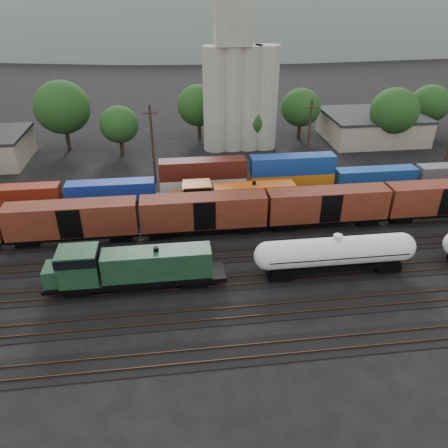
{
  "coord_description": "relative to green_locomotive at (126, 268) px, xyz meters",
  "views": [
    {
      "loc": [
        -9.22,
        -41.46,
        27.54
      ],
      "look_at": [
        -3.75,
        2.0,
        3.0
      ],
      "focal_mm": 35.0,
      "sensor_mm": 36.0,
      "label": 1
    }
  ],
  "objects": [
    {
      "name": "ground",
      "position": [
        14.46,
        5.0,
        -2.69
      ],
      "size": [
        600.0,
        600.0,
        0.0
      ],
      "primitive_type": "plane",
      "color": "black"
    },
    {
      "name": "tracks",
      "position": [
        14.46,
        5.0,
        -2.64
      ],
      "size": [
        180.0,
        33.2,
        0.2
      ],
      "color": "black",
      "rests_on": "ground"
    },
    {
      "name": "green_locomotive",
      "position": [
        0.0,
        0.0,
        0.0
      ],
      "size": [
        17.88,
        3.16,
        4.73
      ],
      "color": "black",
      "rests_on": "ground"
    },
    {
      "name": "tank_car_a",
      "position": [
        21.57,
        0.0,
        0.01
      ],
      "size": [
        17.32,
        3.1,
        4.54
      ],
      "color": "white",
      "rests_on": "ground"
    },
    {
      "name": "orange_locomotive",
      "position": [
        12.65,
        15.0,
        -0.14
      ],
      "size": [
        17.86,
        2.98,
        4.47
      ],
      "color": "black",
      "rests_on": "ground"
    },
    {
      "name": "boxcar_string",
      "position": [
        24.03,
        10.0,
        0.43
      ],
      "size": [
        169.0,
        2.9,
        4.2
      ],
      "color": "black",
      "rests_on": "ground"
    },
    {
      "name": "container_wall",
      "position": [
        6.1,
        20.0,
        -0.31
      ],
      "size": [
        160.0,
        2.6,
        5.8
      ],
      "color": "black",
      "rests_on": "ground"
    },
    {
      "name": "grain_silo",
      "position": [
        17.75,
        41.0,
        8.57
      ],
      "size": [
        13.4,
        5.0,
        29.0
      ],
      "color": "#9C998F",
      "rests_on": "ground"
    },
    {
      "name": "industrial_sheds",
      "position": [
        21.09,
        40.25,
        -0.13
      ],
      "size": [
        119.38,
        17.26,
        5.1
      ],
      "color": "#9E937F",
      "rests_on": "ground"
    },
    {
      "name": "tree_band",
      "position": [
        -1.0,
        40.65,
        4.63
      ],
      "size": [
        165.33,
        21.53,
        13.35
      ],
      "color": "black",
      "rests_on": "ground"
    },
    {
      "name": "utility_poles",
      "position": [
        14.46,
        27.0,
        3.52
      ],
      "size": [
        122.2,
        0.36,
        12.0
      ],
      "color": "black",
      "rests_on": "ground"
    },
    {
      "name": "distant_hills",
      "position": [
        38.38,
        265.0,
        -23.25
      ],
      "size": [
        860.0,
        286.0,
        130.0
      ],
      "color": "#59665B",
      "rests_on": "ground"
    }
  ]
}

